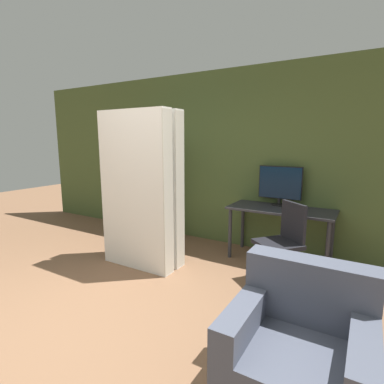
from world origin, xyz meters
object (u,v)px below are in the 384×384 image
Objects in this scene: bookshelf at (149,189)px; armchair at (299,351)px; office_chair at (281,250)px; mattress_near at (136,191)px; monitor at (280,184)px; mattress_far at (149,188)px.

armchair is (3.08, -2.35, -0.46)m from bookshelf.
office_chair is 1.91m from mattress_near.
mattress_near is at bearing -137.81° from monitor.
office_chair is 1.64m from armchair.
bookshelf is at bearing 162.69° from office_chair.
monitor is at bearing 42.19° from mattress_near.
mattress_near is at bearing 155.18° from armchair.
mattress_far is at bearing -143.77° from monitor.
bookshelf is at bearing -179.75° from monitor.
office_chair is 0.47× the size of mattress_near.
mattress_far reaches higher than monitor.
mattress_far reaches higher than bookshelf.
monitor is at bearing 107.98° from armchair.
armchair is at bearing -71.81° from office_chair.
monitor is 2.33m from bookshelf.
mattress_near and mattress_far have the same top height.
armchair is at bearing -37.37° from bookshelf.
monitor is 0.30× the size of mattress_far.
office_chair is 0.47× the size of mattress_far.
mattress_far is at bearing 90.00° from mattress_near.
office_chair is at bearing -72.44° from monitor.
office_chair is at bearing 16.75° from mattress_near.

